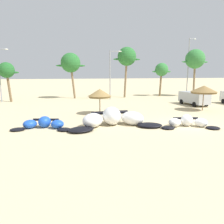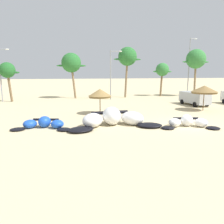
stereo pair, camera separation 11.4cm
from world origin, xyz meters
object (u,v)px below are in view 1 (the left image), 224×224
palm_leftmost (6,71)px  lamppost_west (0,72)px  kite_far_left (44,124)px  lamppost_east_center (189,65)px  palm_center_right (195,59)px  kite_left (113,119)px  parked_car_second (193,97)px  beach_umbrella_middle (204,89)px  beach_umbrella_near_van (100,93)px  palm_left_of_gap (127,57)px  lamppost_west_center (111,72)px  palm_left (71,63)px  palm_center_left (162,70)px  kite_left_of_center (188,122)px

palm_leftmost → lamppost_west: bearing=-161.9°
kite_far_left → lamppost_east_center: 32.68m
palm_leftmost → palm_center_right: (33.05, 1.87, 2.15)m
palm_center_right → lamppost_east_center: bearing=162.9°
kite_left → parked_car_second: size_ratio=1.71×
parked_car_second → kite_left: bearing=-143.8°
kite_far_left → palm_center_right: palm_center_right is taller
kite_far_left → palm_center_right: size_ratio=0.59×
kite_left → palm_leftmost: palm_leftmost is taller
beach_umbrella_middle → palm_center_right: size_ratio=0.35×
parked_car_second → lamppost_east_center: size_ratio=0.46×
beach_umbrella_near_van → lamppost_west: size_ratio=0.35×
beach_umbrella_near_van → lamppost_west: bearing=137.1°
kite_left → beach_umbrella_near_van: beach_umbrella_near_van is taller
kite_left → kite_far_left: bearing=177.7°
beach_umbrella_near_van → lamppost_west: 18.78m
lamppost_east_center → beach_umbrella_middle: bearing=-112.7°
beach_umbrella_middle → palm_left_of_gap: (-5.69, 15.52, 4.72)m
palm_leftmost → lamppost_west_center: 16.52m
beach_umbrella_middle → palm_left: palm_left is taller
kite_far_left → palm_left: bearing=83.0°
kite_far_left → kite_left: size_ratio=0.61×
kite_left → palm_left: bearing=98.8°
palm_leftmost → lamppost_east_center: 32.07m
palm_center_left → palm_leftmost: bearing=-173.0°
beach_umbrella_near_van → lamppost_west_center: bearing=73.9°
palm_leftmost → palm_center_right: bearing=3.2°
lamppost_west → palm_center_right: bearing=3.6°
beach_umbrella_near_van → palm_center_left: (14.22, 16.32, 2.64)m
kite_left → palm_left_of_gap: (6.69, 21.14, 6.69)m
kite_far_left → palm_left_of_gap: (12.63, 20.90, 6.93)m
kite_far_left → kite_left_of_center: (12.28, -1.81, 0.02)m
palm_left_of_gap → lamppost_west_center: bearing=-142.6°
beach_umbrella_near_van → palm_center_right: size_ratio=0.32×
kite_left_of_center → parked_car_second: parked_car_second is taller
palm_center_left → lamppost_east_center: lamppost_east_center is taller
palm_left → palm_center_left: palm_left is taller
beach_umbrella_near_van → parked_car_second: size_ratio=0.57×
beach_umbrella_middle → lamppost_east_center: lamppost_east_center is taller
beach_umbrella_middle → parked_car_second: 4.86m
lamppost_west_center → parked_car_second: bearing=-39.4°
kite_far_left → lamppost_west_center: size_ratio=0.64×
lamppost_west → palm_left_of_gap: bearing=7.5°
palm_center_left → parked_car_second: bearing=-90.6°
beach_umbrella_near_van → beach_umbrella_middle: 12.76m
kite_far_left → parked_car_second: parked_car_second is taller
kite_left → lamppost_east_center: size_ratio=0.78×
kite_far_left → kite_left: kite_left is taller
kite_left_of_center → palm_center_left: 25.16m
parked_car_second → beach_umbrella_near_van: bearing=-162.8°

